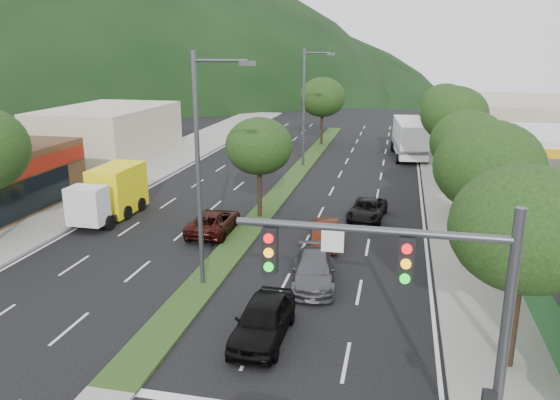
% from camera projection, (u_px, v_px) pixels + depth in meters
% --- Properties ---
extents(ground, '(160.00, 160.00, 0.00)m').
position_uv_depth(ground, '(111.00, 393.00, 16.55)').
color(ground, black).
rests_on(ground, ground).
extents(sidewalk_right, '(5.00, 90.00, 0.15)m').
position_uv_depth(sidewalk_right, '(462.00, 198.00, 37.40)').
color(sidewalk_right, gray).
rests_on(sidewalk_right, ground).
extents(sidewalk_left, '(6.00, 90.00, 0.15)m').
position_uv_depth(sidewalk_left, '(122.00, 179.00, 42.72)').
color(sidewalk_left, gray).
rests_on(sidewalk_left, ground).
extents(median, '(1.60, 56.00, 0.12)m').
position_uv_depth(median, '(292.00, 179.00, 42.83)').
color(median, '#1E3E16').
rests_on(median, ground).
extents(traffic_signal, '(6.12, 0.40, 7.00)m').
position_uv_depth(traffic_signal, '(432.00, 307.00, 11.95)').
color(traffic_signal, '#47494C').
rests_on(traffic_signal, ground).
extents(bldg_left_far, '(9.00, 14.00, 4.60)m').
position_uv_depth(bldg_left_far, '(108.00, 131.00, 51.81)').
color(bldg_left_far, beige).
rests_on(bldg_left_far, ground).
extents(bldg_right_far, '(10.00, 16.00, 5.20)m').
position_uv_depth(bldg_right_far, '(520.00, 126.00, 53.10)').
color(bldg_right_far, beige).
rests_on(bldg_right_far, ground).
extents(hill_far, '(176.00, 132.00, 82.00)m').
position_uv_depth(hill_far, '(43.00, 88.00, 136.54)').
color(hill_far, black).
rests_on(hill_far, ground).
extents(tree_r_a, '(4.60, 4.60, 6.63)m').
position_uv_depth(tree_r_a, '(526.00, 229.00, 16.49)').
color(tree_r_a, black).
rests_on(tree_r_a, sidewalk_right).
extents(tree_r_b, '(4.80, 4.80, 6.94)m').
position_uv_depth(tree_r_b, '(489.00, 167.00, 23.94)').
color(tree_r_b, black).
rests_on(tree_r_b, sidewalk_right).
extents(tree_r_c, '(4.40, 4.40, 6.48)m').
position_uv_depth(tree_r_c, '(468.00, 143.00, 31.54)').
color(tree_r_c, black).
rests_on(tree_r_c, sidewalk_right).
extents(tree_r_d, '(5.00, 5.00, 7.17)m').
position_uv_depth(tree_r_d, '(454.00, 115.00, 40.81)').
color(tree_r_d, black).
rests_on(tree_r_d, sidewalk_right).
extents(tree_r_e, '(4.60, 4.60, 6.71)m').
position_uv_depth(tree_r_e, '(445.00, 105.00, 50.28)').
color(tree_r_e, black).
rests_on(tree_r_e, sidewalk_right).
extents(tree_med_near, '(4.00, 4.00, 6.02)m').
position_uv_depth(tree_med_near, '(259.00, 146.00, 32.25)').
color(tree_med_near, black).
rests_on(tree_med_near, median).
extents(tree_med_far, '(4.80, 4.80, 6.94)m').
position_uv_depth(tree_med_far, '(322.00, 97.00, 56.51)').
color(tree_med_far, black).
rests_on(tree_med_far, median).
extents(streetlight_near, '(2.60, 0.25, 10.00)m').
position_uv_depth(streetlight_near, '(202.00, 161.00, 22.50)').
color(streetlight_near, '#47494C').
rests_on(streetlight_near, ground).
extents(streetlight_mid, '(2.60, 0.25, 10.00)m').
position_uv_depth(streetlight_mid, '(306.00, 102.00, 45.98)').
color(streetlight_mid, '#47494C').
rests_on(streetlight_mid, ground).
extents(suv_maroon, '(2.36, 4.81, 1.32)m').
position_uv_depth(suv_maroon, '(214.00, 221.00, 30.59)').
color(suv_maroon, '#340F0B').
rests_on(suv_maroon, ground).
extents(car_queue_a, '(1.80, 4.39, 1.49)m').
position_uv_depth(car_queue_a, '(263.00, 320.00, 19.43)').
color(car_queue_a, black).
rests_on(car_queue_a, ground).
extents(car_queue_b, '(2.40, 4.66, 1.29)m').
position_uv_depth(car_queue_b, '(314.00, 270.00, 23.94)').
color(car_queue_b, '#505055').
rests_on(car_queue_b, ground).
extents(car_queue_c, '(1.77, 3.99, 1.27)m').
position_uv_depth(car_queue_c, '(325.00, 234.00, 28.68)').
color(car_queue_c, '#4A180C').
rests_on(car_queue_c, ground).
extents(car_queue_d, '(2.39, 4.45, 1.19)m').
position_uv_depth(car_queue_d, '(367.00, 210.00, 33.00)').
color(car_queue_d, black).
rests_on(car_queue_d, ground).
extents(box_truck, '(2.43, 6.14, 3.02)m').
position_uv_depth(box_truck, '(112.00, 194.00, 33.25)').
color(box_truck, white).
rests_on(box_truck, ground).
extents(motorhome, '(3.55, 9.15, 3.43)m').
position_uv_depth(motorhome, '(410.00, 138.00, 51.17)').
color(motorhome, silver).
rests_on(motorhome, ground).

